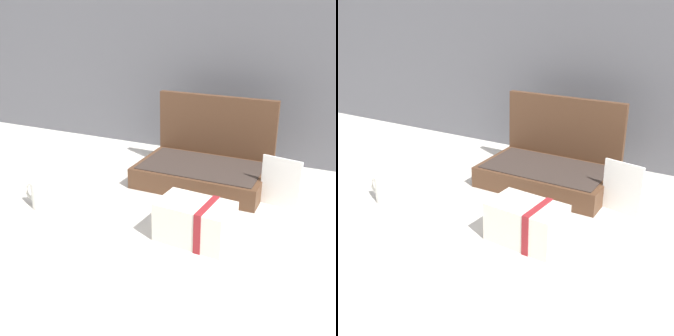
% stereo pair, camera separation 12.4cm
% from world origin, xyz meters
% --- Properties ---
extents(ground_plane, '(6.00, 6.00, 0.00)m').
position_xyz_m(ground_plane, '(0.00, 0.00, 0.00)').
color(ground_plane, beige).
extents(open_suitcase, '(0.45, 0.29, 0.30)m').
position_xyz_m(open_suitcase, '(0.05, 0.25, 0.07)').
color(open_suitcase, '#4C301E').
rests_on(open_suitcase, ground_plane).
extents(cream_toiletry_bag, '(0.21, 0.14, 0.12)m').
position_xyz_m(cream_toiletry_bag, '(0.16, -0.14, 0.06)').
color(cream_toiletry_bag, silver).
rests_on(cream_toiletry_bag, ground_plane).
extents(coffee_mug, '(0.10, 0.07, 0.09)m').
position_xyz_m(coffee_mug, '(-0.36, -0.15, 0.05)').
color(coffee_mug, silver).
rests_on(coffee_mug, ground_plane).
extents(info_card_left, '(0.13, 0.03, 0.17)m').
position_xyz_m(info_card_left, '(0.33, 0.16, 0.08)').
color(info_card_left, white).
rests_on(info_card_left, ground_plane).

